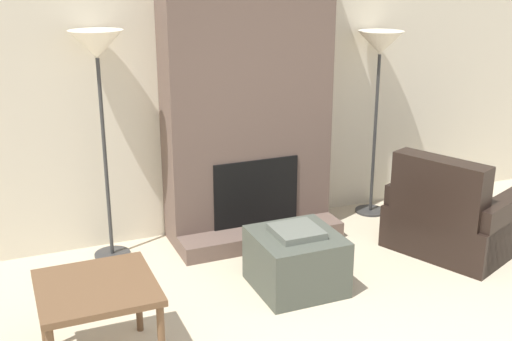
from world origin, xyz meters
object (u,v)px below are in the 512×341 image
floor_lamp_left (97,58)px  floor_lamp_right (380,53)px  armchair (451,221)px  ottoman (296,260)px  side_table (97,295)px

floor_lamp_left → floor_lamp_right: floor_lamp_left is taller
armchair → ottoman: bearing=70.6°
side_table → floor_lamp_left: bearing=77.3°
armchair → side_table: bearing=76.9°
armchair → floor_lamp_left: size_ratio=0.65×
floor_lamp_right → side_table: bearing=-152.0°
side_table → armchair: bearing=10.0°
floor_lamp_left → floor_lamp_right: 2.51m
ottoman → floor_lamp_left: floor_lamp_left is taller
ottoman → armchair: armchair is taller
floor_lamp_right → armchair: bearing=-81.4°
armchair → floor_lamp_right: 1.62m
side_table → floor_lamp_left: floor_lamp_left is taller
side_table → floor_lamp_left: size_ratio=0.37×
ottoman → floor_lamp_right: floor_lamp_right is taller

